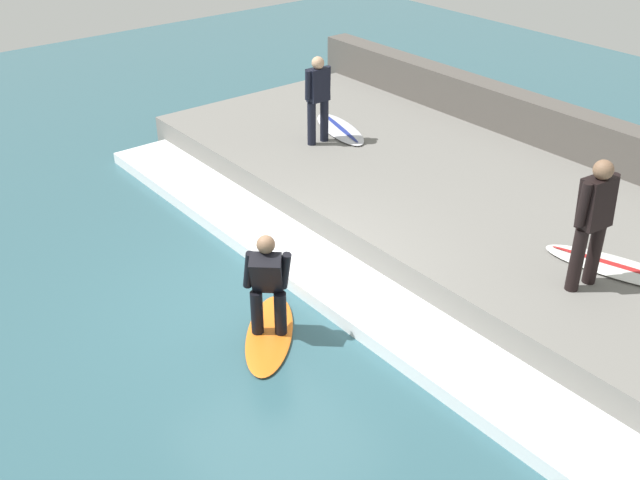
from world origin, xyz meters
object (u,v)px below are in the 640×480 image
object	(u,v)px
surfboard_riding	(270,334)
surfer_waiting_near	(593,218)
surfer_riding	(267,281)
surfboard_waiting_far	(340,129)
surfer_waiting_far	(318,95)
surfboard_waiting_near	(618,268)

from	to	relation	value
surfboard_riding	surfer_waiting_near	bearing A→B (deg)	-34.16
surfer_riding	surfboard_waiting_far	bearing A→B (deg)	41.17
surfboard_waiting_far	surfer_waiting_near	bearing A→B (deg)	-99.61
surfer_waiting_far	surfboard_riding	bearing A→B (deg)	-135.42
surfboard_waiting_near	surfer_waiting_far	distance (m)	5.66
surfer_riding	surfer_waiting_far	world-z (taller)	surfer_waiting_far
surfer_riding	surfer_waiting_far	size ratio (longest dim) A/B	0.89
surfboard_riding	surfboard_waiting_far	size ratio (longest dim) A/B	0.91
surfboard_riding	surfer_riding	xyz separation A→B (m)	(0.00, 0.00, 0.77)
surfboard_waiting_far	surfboard_waiting_near	bearing A→B (deg)	-92.84
surfer_riding	surfer_waiting_far	distance (m)	4.86
surfer_waiting_far	surfer_riding	bearing A→B (deg)	-135.42
surfboard_riding	surfer_waiting_near	world-z (taller)	surfer_waiting_near
surfboard_waiting_far	surfer_riding	bearing A→B (deg)	-138.83
surfboard_riding	surfer_waiting_far	xyz separation A→B (m)	(3.44, 3.39, 1.37)
surfer_riding	surfer_waiting_near	xyz separation A→B (m)	(3.12, -2.12, 0.68)
surfer_waiting_near	surfboard_riding	bearing A→B (deg)	145.84
surfboard_riding	surfboard_waiting_far	xyz separation A→B (m)	(4.09, 3.57, 0.55)
surfer_riding	surfer_waiting_near	distance (m)	3.84
surfer_riding	surfboard_waiting_far	size ratio (longest dim) A/B	0.76
surfboard_waiting_far	surfer_waiting_far	bearing A→B (deg)	-163.88
surfer_waiting_near	surfboard_waiting_far	xyz separation A→B (m)	(0.96, 5.69, -0.90)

